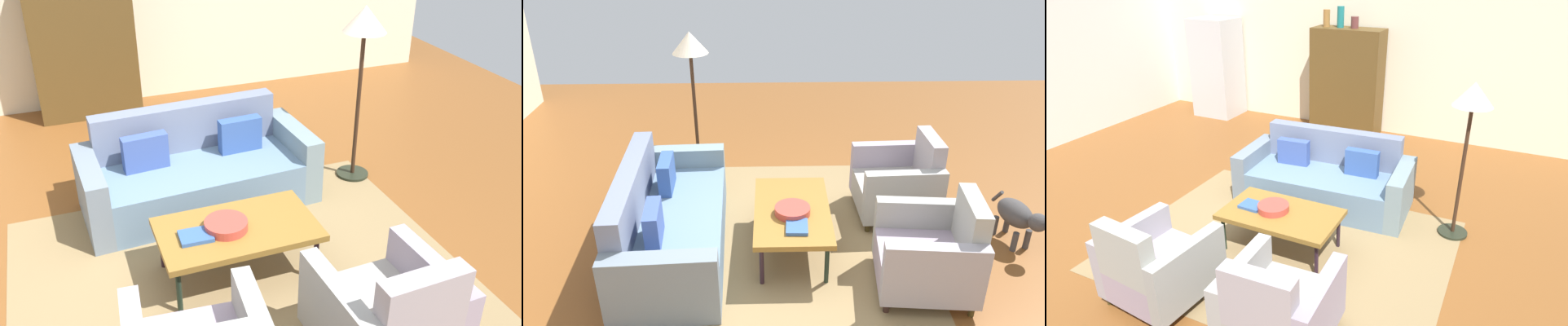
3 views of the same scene
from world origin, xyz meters
TOP-DOWN VIEW (x-y plane):
  - ground_plane at (0.00, 0.00)m, footprint 10.78×10.78m
  - area_rug at (0.31, -0.10)m, footprint 3.40×2.60m
  - couch at (0.31, 1.04)m, footprint 2.14×1.01m
  - coffee_table at (0.31, -0.15)m, footprint 1.20×0.70m
  - armchair_right at (0.92, -1.31)m, footprint 0.83×0.83m
  - fruit_bowl at (0.23, -0.15)m, footprint 0.33×0.33m
  - book_stack at (-0.01, -0.18)m, footprint 0.25×0.20m
  - cabinet at (-0.39, 3.53)m, footprint 1.20×0.51m
  - floor_lamp at (1.91, 0.92)m, footprint 0.40×0.40m

SIDE VIEW (x-z plane):
  - ground_plane at x=0.00m, z-range 0.00..0.00m
  - area_rug at x=0.31m, z-range 0.00..0.01m
  - couch at x=0.31m, z-range -0.14..0.72m
  - armchair_right at x=0.92m, z-range -0.10..0.78m
  - coffee_table at x=0.31m, z-range 0.18..0.61m
  - book_stack at x=-0.01m, z-range 0.43..0.46m
  - fruit_bowl at x=0.23m, z-range 0.43..0.50m
  - cabinet at x=-0.39m, z-range 0.00..1.80m
  - floor_lamp at x=1.91m, z-range 0.58..2.30m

